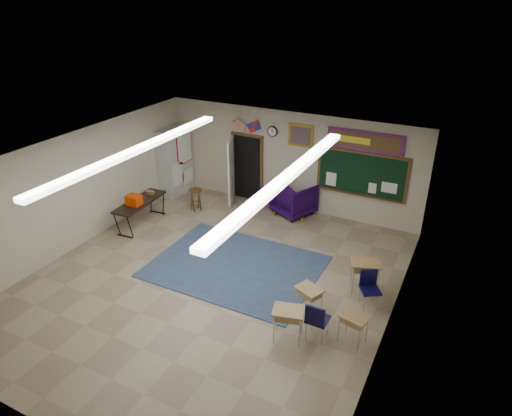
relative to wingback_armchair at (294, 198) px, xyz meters
The scene contains 25 objects.
floor 4.19m from the wingback_armchair, 94.69° to the right, with size 9.00×9.00×0.00m, color gray.
back_wall 1.12m from the wingback_armchair, 134.23° to the left, with size 8.00×0.04×3.00m, color #AFA38E.
front_wall 8.71m from the wingback_armchair, 92.26° to the right, with size 8.00×0.04×3.00m, color #AFA38E.
left_wall 6.09m from the wingback_armchair, 136.29° to the right, with size 0.04×9.00×3.00m, color #AFA38E.
right_wall 5.62m from the wingback_armchair, 48.60° to the right, with size 0.04×9.00×3.00m, color #AFA38E.
ceiling 4.86m from the wingback_armchair, 94.69° to the right, with size 8.00×9.00×0.04m, color silver.
area_rug 3.39m from the wingback_armchair, 92.40° to the right, with size 4.00×3.00×0.02m, color #344964.
fluorescent_strips 4.83m from the wingback_armchair, 94.69° to the right, with size 3.86×6.00×0.10m, color white, non-canonical shape.
doorway 1.94m from the wingback_armchair, behind, with size 1.10×0.89×2.16m.
chalkboard 2.12m from the wingback_armchair, ahead, with size 2.55×0.14×1.30m.
bulletin_board 2.71m from the wingback_armchair, ahead, with size 2.10×0.05×0.55m.
framed_art_print 1.88m from the wingback_armchair, 88.31° to the left, with size 0.75×0.05×0.65m.
wall_clock 2.08m from the wingback_armchair, 160.45° to the left, with size 0.32×0.05×0.32m.
wall_flags 2.65m from the wingback_armchair, behind, with size 1.16×0.06×0.70m, color red, non-canonical shape.
storage_cabinet 4.11m from the wingback_armchair, behind, with size 0.59×1.25×2.20m.
wingback_armchair is the anchor object (origin of this frame).
student_chair_reading 0.96m from the wingback_armchair, behind, with size 0.40×0.40×0.79m, color black, non-canonical shape.
student_chair_desk_a 5.44m from the wingback_armchair, 62.53° to the right, with size 0.44×0.44×0.87m, color black, non-canonical shape.
student_chair_desk_b 4.66m from the wingback_armchair, 47.15° to the right, with size 0.41×0.41×0.83m, color black, non-canonical shape.
student_desk_front_left 4.70m from the wingback_armchair, 63.57° to the right, with size 0.65×0.58×0.64m.
student_desk_front_right 4.11m from the wingback_armchair, 44.85° to the right, with size 0.76×0.67×0.77m.
student_desk_back_left 5.50m from the wingback_armchair, 68.52° to the right, with size 0.69×0.58×0.71m.
student_desk_back_right 5.59m from the wingback_armchair, 55.68° to the right, with size 0.60×0.50×0.63m.
folding_table 4.49m from the wingback_armchair, 143.78° to the right, with size 0.70×1.82×1.02m.
wooden_stool 2.98m from the wingback_armchair, 157.23° to the right, with size 0.39×0.39×0.69m.
Camera 1 is at (4.92, -7.38, 6.23)m, focal length 32.00 mm.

